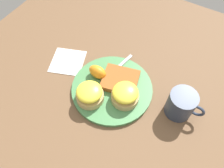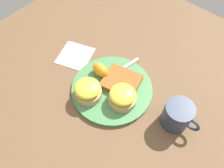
{
  "view_description": "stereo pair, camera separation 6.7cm",
  "coord_description": "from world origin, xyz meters",
  "px_view_note": "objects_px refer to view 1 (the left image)",
  "views": [
    {
      "loc": [
        0.18,
        -0.31,
        0.59
      ],
      "look_at": [
        0.0,
        0.0,
        0.03
      ],
      "focal_mm": 35.0,
      "sensor_mm": 36.0,
      "label": 1
    },
    {
      "loc": [
        0.24,
        -0.27,
        0.59
      ],
      "look_at": [
        0.0,
        0.0,
        0.03
      ],
      "focal_mm": 35.0,
      "sensor_mm": 36.0,
      "label": 2
    }
  ],
  "objects_px": {
    "hashbrown_patty": "(120,80)",
    "orange_wedge": "(97,72)",
    "sandwich_benedict_left": "(90,94)",
    "cup": "(181,104)",
    "sandwich_benedict_right": "(125,95)",
    "fork": "(108,76)"
  },
  "relations": [
    {
      "from": "hashbrown_patty",
      "to": "cup",
      "type": "relative_size",
      "value": 1.02
    },
    {
      "from": "sandwich_benedict_left",
      "to": "sandwich_benedict_right",
      "type": "relative_size",
      "value": 1.0
    },
    {
      "from": "sandwich_benedict_left",
      "to": "hashbrown_patty",
      "type": "height_order",
      "value": "sandwich_benedict_left"
    },
    {
      "from": "orange_wedge",
      "to": "fork",
      "type": "bearing_deg",
      "value": 23.67
    },
    {
      "from": "sandwich_benedict_right",
      "to": "orange_wedge",
      "type": "distance_m",
      "value": 0.12
    },
    {
      "from": "sandwich_benedict_right",
      "to": "hashbrown_patty",
      "type": "xyz_separation_m",
      "value": [
        -0.04,
        0.05,
        -0.02
      ]
    },
    {
      "from": "sandwich_benedict_left",
      "to": "hashbrown_patty",
      "type": "xyz_separation_m",
      "value": [
        0.05,
        0.1,
        -0.02
      ]
    },
    {
      "from": "hashbrown_patty",
      "to": "sandwich_benedict_left",
      "type": "bearing_deg",
      "value": -116.38
    },
    {
      "from": "sandwich_benedict_right",
      "to": "hashbrown_patty",
      "type": "bearing_deg",
      "value": 131.9
    },
    {
      "from": "hashbrown_patty",
      "to": "orange_wedge",
      "type": "bearing_deg",
      "value": -167.34
    },
    {
      "from": "cup",
      "to": "orange_wedge",
      "type": "bearing_deg",
      "value": -175.57
    },
    {
      "from": "hashbrown_patty",
      "to": "orange_wedge",
      "type": "distance_m",
      "value": 0.08
    },
    {
      "from": "sandwich_benedict_right",
      "to": "cup",
      "type": "relative_size",
      "value": 0.78
    },
    {
      "from": "sandwich_benedict_left",
      "to": "sandwich_benedict_right",
      "type": "distance_m",
      "value": 0.1
    },
    {
      "from": "fork",
      "to": "cup",
      "type": "height_order",
      "value": "cup"
    },
    {
      "from": "sandwich_benedict_right",
      "to": "orange_wedge",
      "type": "bearing_deg",
      "value": 165.19
    },
    {
      "from": "sandwich_benedict_left",
      "to": "orange_wedge",
      "type": "distance_m",
      "value": 0.09
    },
    {
      "from": "cup",
      "to": "sandwich_benedict_right",
      "type": "bearing_deg",
      "value": -161.37
    },
    {
      "from": "sandwich_benedict_left",
      "to": "sandwich_benedict_right",
      "type": "xyz_separation_m",
      "value": [
        0.09,
        0.05,
        0.0
      ]
    },
    {
      "from": "fork",
      "to": "cup",
      "type": "relative_size",
      "value": 1.94
    },
    {
      "from": "sandwich_benedict_right",
      "to": "cup",
      "type": "height_order",
      "value": "cup"
    },
    {
      "from": "sandwich_benedict_right",
      "to": "orange_wedge",
      "type": "relative_size",
      "value": 1.39
    }
  ]
}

